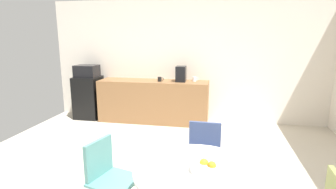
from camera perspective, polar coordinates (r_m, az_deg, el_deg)
The scene contains 11 objects.
wall_back at distance 5.88m, azimuth 3.88°, elevation 7.14°, with size 6.00×0.10×2.60m, color silver.
counter_block at distance 5.80m, azimuth -3.09°, elevation -1.44°, with size 2.34×0.60×0.90m, color brown.
mini_fridge at distance 6.33m, azimuth -16.57°, elevation -0.58°, with size 0.54×0.54×0.94m, color black.
microwave at distance 6.23m, azimuth -16.91°, elevation 4.82°, with size 0.48×0.38×0.26m, color black.
round_table at distance 2.36m, azimuth 6.07°, elevation -18.79°, with size 1.05×1.05×0.76m.
chair_navy at distance 3.24m, azimuth 7.69°, elevation -11.55°, with size 0.42×0.42×0.83m.
chair_teal at distance 2.82m, azimuth -12.93°, elevation -15.54°, with size 0.52×0.52×0.83m.
fruit_bowl at distance 2.24m, azimuth 8.12°, elevation -15.12°, with size 0.25×0.25×0.11m.
mug_white at distance 5.65m, azimuth 5.66°, elevation 3.30°, with size 0.13×0.08×0.09m.
mug_green at distance 5.61m, azimuth -1.78°, elevation 3.29°, with size 0.13×0.08×0.09m.
coffee_maker at distance 5.57m, azimuth 2.78°, elevation 4.39°, with size 0.20×0.24×0.32m, color black.
Camera 1 is at (0.73, -2.81, 1.82)m, focal length 28.62 mm.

